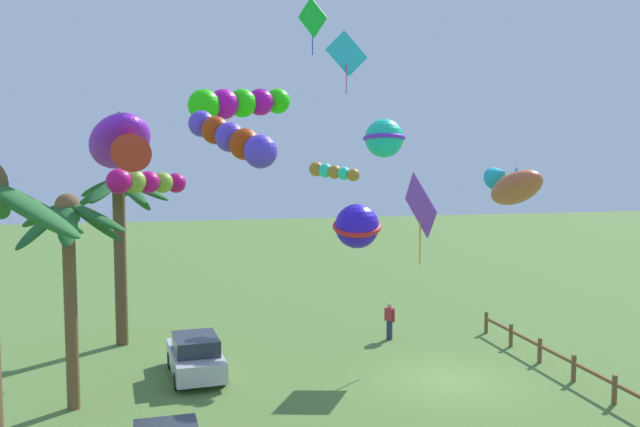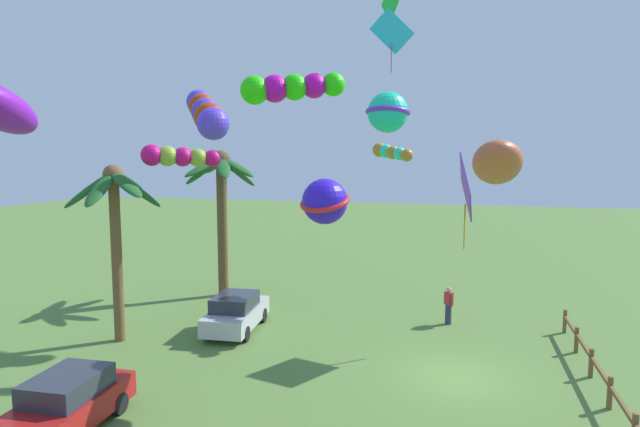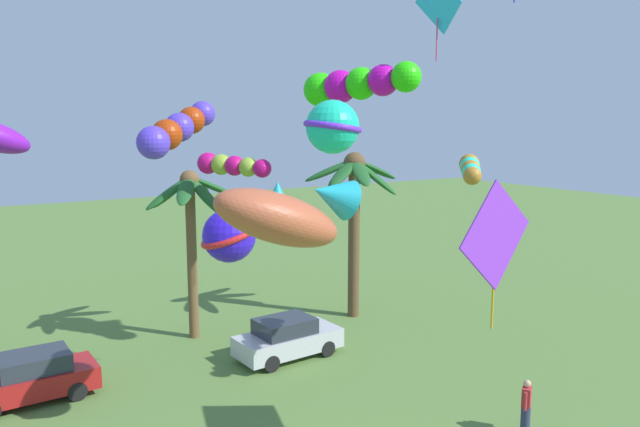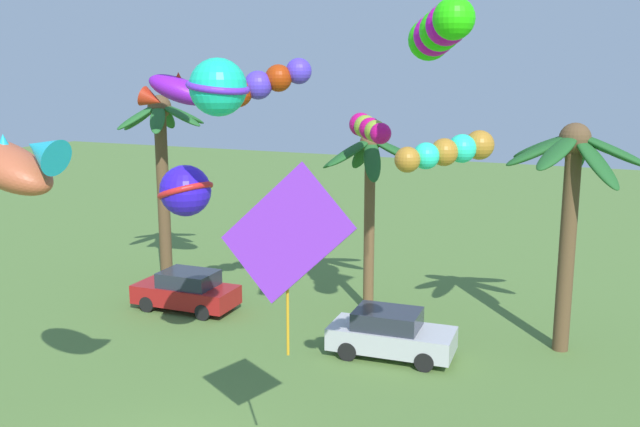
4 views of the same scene
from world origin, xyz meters
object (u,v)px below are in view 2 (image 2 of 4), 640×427
Objects in this scene: parked_car_0 at (65,405)px; kite_fish_5 at (497,160)px; palm_tree_1 at (222,186)px; kite_tube_3 at (206,113)px; kite_tube_8 at (289,88)px; kite_diamond_9 at (466,188)px; spectator_0 at (448,305)px; kite_ball_11 at (325,201)px; kite_tube_0 at (179,157)px; kite_diamond_6 at (390,4)px; kite_diamond_10 at (392,32)px; kite_ball_7 at (388,112)px; kite_tube_4 at (391,152)px; palm_tree_0 at (115,207)px; parked_car_1 at (236,312)px.

parked_car_0 is 12.73m from kite_fish_5.
palm_tree_1 is 2.51× the size of kite_tube_3.
kite_tube_8 is 1.11× the size of kite_diamond_9.
kite_ball_11 is at bearing 153.68° from spectator_0.
kite_diamond_9 is at bearing -77.18° from kite_tube_0.
kite_diamond_6 reaches higher than kite_tube_3.
kite_tube_8 is 4.62m from kite_diamond_10.
kite_ball_7 is at bearing -127.11° from palm_tree_1.
kite_diamond_6 is 1.04× the size of kite_diamond_10.
kite_diamond_9 is at bearing -46.31° from parked_car_0.
spectator_0 is 0.86× the size of kite_tube_4.
palm_tree_1 is 4.24× the size of kite_ball_7.
kite_ball_11 is at bearing -102.88° from palm_tree_0.
kite_tube_0 reaches higher than palm_tree_1.
kite_diamond_9 is at bearing -165.80° from spectator_0.
palm_tree_1 is at bearing 71.55° from kite_diamond_9.
kite_tube_0 reaches higher than kite_diamond_9.
kite_diamond_9 is (6.02, 0.67, -1.10)m from kite_fish_5.
kite_diamond_9 is at bearing -83.82° from parked_car_1.
parked_car_0 is at bearing 107.94° from kite_fish_5.
kite_tube_8 reaches higher than kite_ball_11.
kite_diamond_9 is at bearing -56.43° from kite_tube_3.
kite_diamond_6 is 0.68× the size of kite_diamond_9.
spectator_0 is at bearing -65.84° from kite_tube_0.
kite_tube_0 reaches higher than spectator_0.
kite_tube_4 is at bearing -71.01° from kite_tube_8.
kite_fish_5 is 12.90m from kite_diamond_6.
parked_car_0 is 9.48m from kite_tube_0.
kite_tube_0 is (-6.27, -1.24, 1.47)m from palm_tree_1.
kite_fish_5 reaches higher than palm_tree_1.
parked_car_1 is at bearing -48.01° from kite_tube_0.
kite_ball_7 is (0.15, -10.17, 3.29)m from palm_tree_0.
spectator_0 is 11.25m from kite_tube_8.
spectator_0 is 0.64× the size of kite_tube_0.
palm_tree_1 is at bearing -8.23° from palm_tree_0.
palm_tree_0 is 2.32× the size of kite_tube_3.
kite_ball_11 is (0.88, 4.76, -1.24)m from kite_fish_5.
kite_tube_3 is 1.17× the size of kite_diamond_6.
spectator_0 is 0.44× the size of kite_diamond_9.
kite_fish_5 is 1.21× the size of kite_diamond_10.
palm_tree_0 is at bearing 67.30° from kite_tube_3.
kite_tube_0 is at bearing 4.55° from parked_car_0.
kite_ball_7 is at bearing -174.26° from kite_diamond_10.
kite_fish_5 is at bearing -95.48° from kite_tube_3.
kite_tube_4 is 0.74× the size of kite_diamond_6.
kite_tube_4 is 1.01× the size of kite_ball_11.
kite_tube_3 is at bearing 123.57° from kite_diamond_9.
kite_tube_4 is at bearing 5.62° from kite_diamond_10.
kite_ball_7 is at bearing 140.05° from kite_diamond_9.
kite_diamond_6 is (10.16, 4.12, 6.81)m from kite_fish_5.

